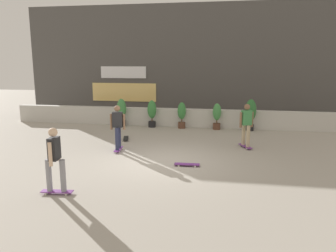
{
  "coord_description": "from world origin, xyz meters",
  "views": [
    {
      "loc": [
        2.09,
        -10.34,
        3.29
      ],
      "look_at": [
        0.0,
        1.5,
        0.9
      ],
      "focal_mm": 35.25,
      "sensor_mm": 36.0,
      "label": 1
    }
  ],
  "objects": [
    {
      "name": "ground_plane",
      "position": [
        0.0,
        0.0,
        0.0
      ],
      "size": [
        48.0,
        48.0,
        0.0
      ],
      "primitive_type": "plane",
      "color": "#A8A093"
    },
    {
      "name": "planter_wall",
      "position": [
        0.0,
        6.0,
        0.45
      ],
      "size": [
        18.0,
        0.4,
        0.9
      ],
      "primitive_type": "cube",
      "color": "beige",
      "rests_on": "ground"
    },
    {
      "name": "building_backdrop",
      "position": [
        -0.01,
        10.0,
        3.25
      ],
      "size": [
        20.0,
        2.08,
        6.5
      ],
      "color": "#4C4947",
      "rests_on": "ground"
    },
    {
      "name": "potted_plant_0",
      "position": [
        -3.11,
        5.55,
        0.8
      ],
      "size": [
        0.46,
        0.46,
        1.4
      ],
      "color": "black",
      "rests_on": "ground"
    },
    {
      "name": "potted_plant_1",
      "position": [
        -1.53,
        5.55,
        0.76
      ],
      "size": [
        0.44,
        0.44,
        1.35
      ],
      "color": "black",
      "rests_on": "ground"
    },
    {
      "name": "potted_plant_2",
      "position": [
        -0.03,
        5.55,
        0.71
      ],
      "size": [
        0.41,
        0.41,
        1.29
      ],
      "color": "brown",
      "rests_on": "ground"
    },
    {
      "name": "potted_plant_3",
      "position": [
        1.68,
        5.55,
        0.7
      ],
      "size": [
        0.4,
        0.4,
        1.27
      ],
      "color": "brown",
      "rests_on": "ground"
    },
    {
      "name": "potted_plant_4",
      "position": [
        3.26,
        5.55,
        0.88
      ],
      "size": [
        0.52,
        0.52,
        1.5
      ],
      "color": "black",
      "rests_on": "ground"
    },
    {
      "name": "skater_far_left",
      "position": [
        -1.78,
        0.99,
        0.94
      ],
      "size": [
        0.56,
        0.82,
        1.7
      ],
      "color": "#72338C",
      "rests_on": "ground"
    },
    {
      "name": "skater_by_wall_left",
      "position": [
        -2.01,
        -3.15,
        0.94
      ],
      "size": [
        0.82,
        0.56,
        1.7
      ],
      "color": "#72338C",
      "rests_on": "ground"
    },
    {
      "name": "skater_foreground",
      "position": [
        2.88,
        2.26,
        0.94
      ],
      "size": [
        0.52,
        0.81,
        1.7
      ],
      "color": "#72338C",
      "rests_on": "ground"
    },
    {
      "name": "skateboard_near_camera",
      "position": [
        0.94,
        -0.37,
        0.06
      ],
      "size": [
        0.81,
        0.23,
        0.08
      ],
      "color": "#72338C",
      "rests_on": "ground"
    },
    {
      "name": "skateboard_aside",
      "position": [
        -2.03,
        2.73,
        0.06
      ],
      "size": [
        0.41,
        0.82,
        0.08
      ],
      "color": "black",
      "rests_on": "ground"
    }
  ]
}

